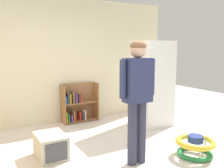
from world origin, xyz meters
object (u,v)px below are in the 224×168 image
(refrigerator, at_px, (152,84))
(pet_carrier, at_px, (51,146))
(bookshelf, at_px, (78,105))
(baby_walker, at_px, (195,146))
(standing_person, at_px, (137,91))

(refrigerator, distance_m, pet_carrier, 2.51)
(bookshelf, xyz_separation_m, baby_walker, (0.89, -2.57, -0.22))
(refrigerator, xyz_separation_m, baby_walker, (-0.40, -1.58, -0.73))
(refrigerator, distance_m, standing_person, 1.90)
(bookshelf, distance_m, baby_walker, 2.72)
(baby_walker, relative_size, pet_carrier, 1.09)
(refrigerator, bearing_deg, bookshelf, 142.80)
(standing_person, relative_size, baby_walker, 2.89)
(refrigerator, relative_size, pet_carrier, 3.22)
(refrigerator, height_order, standing_person, refrigerator)
(refrigerator, xyz_separation_m, bookshelf, (-1.29, 0.98, -0.51))
(bookshelf, height_order, standing_person, standing_person)
(standing_person, height_order, pet_carrier, standing_person)
(bookshelf, bearing_deg, refrigerator, -37.20)
(pet_carrier, bearing_deg, baby_walker, -28.26)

